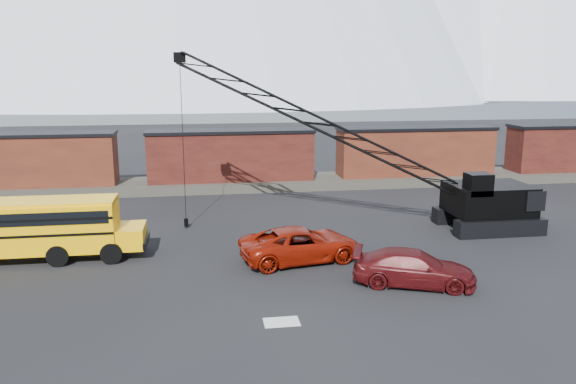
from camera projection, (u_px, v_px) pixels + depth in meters
The scene contains 10 objects.
ground at pixel (258, 285), 25.79m from camera, with size 160.00×160.00×0.00m, color black.
gravel_berm at pixel (232, 184), 46.96m from camera, with size 120.00×5.00×0.70m, color #48443B.
boxcar_west_near at pixel (27, 160), 44.06m from camera, with size 13.70×3.10×4.17m.
boxcar_mid at pixel (231, 155), 46.44m from camera, with size 13.70×3.10×4.17m.
boxcar_east_near at pixel (415, 151), 48.83m from camera, with size 13.70×3.10×4.17m.
snow_patch at pixel (282, 322), 22.00m from camera, with size 1.40×0.90×0.02m, color silver.
school_bus at pixel (23, 227), 28.72m from camera, with size 11.65×2.65×3.19m.
red_pickup at pixel (301, 244), 28.95m from camera, with size 2.91×6.31×1.75m, color maroon.
maroon_suv at pixel (414, 268), 25.70m from camera, with size 2.26×5.55×1.61m, color #4A0D0F.
crawler_crane at pixel (334, 131), 33.75m from camera, with size 21.78×5.62×10.90m.
Camera 1 is at (-2.36, -24.20, 9.69)m, focal length 35.00 mm.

